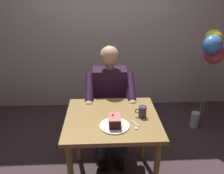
{
  "coord_description": "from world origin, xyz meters",
  "views": [
    {
      "loc": [
        0.08,
        1.72,
        1.8
      ],
      "look_at": [
        -0.0,
        -0.1,
        0.99
      ],
      "focal_mm": 36.08,
      "sensor_mm": 36.0,
      "label": 1
    }
  ],
  "objects": [
    {
      "name": "balloon_display",
      "position": [
        -1.26,
        -0.88,
        1.07
      ],
      "size": [
        0.33,
        0.32,
        1.35
      ],
      "color": "#B2C1C6",
      "rests_on": "ground"
    },
    {
      "name": "cafe_rear_panel",
      "position": [
        0.0,
        -1.69,
        1.5
      ],
      "size": [
        6.4,
        0.12,
        3.0
      ],
      "primitive_type": "cube",
      "color": "#B8B6AC",
      "rests_on": "ground"
    },
    {
      "name": "cake_slice",
      "position": [
        -0.01,
        0.14,
        0.79
      ],
      "size": [
        0.1,
        0.14,
        0.1
      ],
      "color": "#361819",
      "rests_on": "dessert_plate"
    },
    {
      "name": "seated_person",
      "position": [
        -0.0,
        -0.5,
        0.64
      ],
      "size": [
        0.53,
        0.58,
        1.25
      ],
      "color": "#28122B",
      "rests_on": "ground"
    },
    {
      "name": "chair",
      "position": [
        0.0,
        -0.67,
        0.48
      ],
      "size": [
        0.42,
        0.42,
        0.88
      ],
      "color": "#885D4B",
      "rests_on": "ground"
    },
    {
      "name": "dining_table",
      "position": [
        0.0,
        0.0,
        0.63
      ],
      "size": [
        0.83,
        0.74,
        0.74
      ],
      "color": "olive",
      "rests_on": "ground"
    },
    {
      "name": "coffee_cup",
      "position": [
        -0.27,
        -0.0,
        0.79
      ],
      "size": [
        0.11,
        0.07,
        0.1
      ],
      "color": "#38334B",
      "rests_on": "dining_table"
    },
    {
      "name": "dessert_spoon",
      "position": [
        -0.19,
        0.15,
        0.75
      ],
      "size": [
        0.07,
        0.14,
        0.01
      ],
      "color": "silver",
      "rests_on": "dining_table"
    },
    {
      "name": "dessert_plate",
      "position": [
        -0.01,
        0.14,
        0.75
      ],
      "size": [
        0.25,
        0.25,
        0.01
      ],
      "primitive_type": "cylinder",
      "color": "silver",
      "rests_on": "dining_table"
    }
  ]
}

